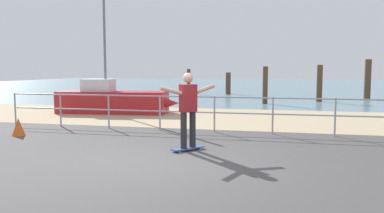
{
  "coord_description": "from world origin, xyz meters",
  "views": [
    {
      "loc": [
        2.24,
        -7.18,
        1.83
      ],
      "look_at": [
        0.14,
        2.0,
        0.9
      ],
      "focal_mm": 36.18,
      "sensor_mm": 36.0,
      "label": 1
    }
  ],
  "objects_px": {
    "sailboat": "(117,101)",
    "traffic_cone": "(18,127)",
    "skateboarder": "(188,106)",
    "skateboard": "(188,148)"
  },
  "relations": [
    {
      "from": "skateboarder",
      "to": "traffic_cone",
      "type": "xyz_separation_m",
      "value": [
        -4.91,
        0.83,
        -0.77
      ]
    },
    {
      "from": "sailboat",
      "to": "traffic_cone",
      "type": "bearing_deg",
      "value": -93.72
    },
    {
      "from": "sailboat",
      "to": "skateboarder",
      "type": "relative_size",
      "value": 3.09
    },
    {
      "from": "skateboard",
      "to": "skateboarder",
      "type": "distance_m",
      "value": 0.95
    },
    {
      "from": "sailboat",
      "to": "skateboard",
      "type": "height_order",
      "value": "sailboat"
    },
    {
      "from": "sailboat",
      "to": "skateboard",
      "type": "distance_m",
      "value": 7.9
    },
    {
      "from": "skateboard",
      "to": "traffic_cone",
      "type": "distance_m",
      "value": 4.98
    },
    {
      "from": "sailboat",
      "to": "traffic_cone",
      "type": "distance_m",
      "value": 5.64
    },
    {
      "from": "sailboat",
      "to": "skateboarder",
      "type": "bearing_deg",
      "value": -54.81
    },
    {
      "from": "sailboat",
      "to": "skateboarder",
      "type": "height_order",
      "value": "sailboat"
    }
  ]
}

